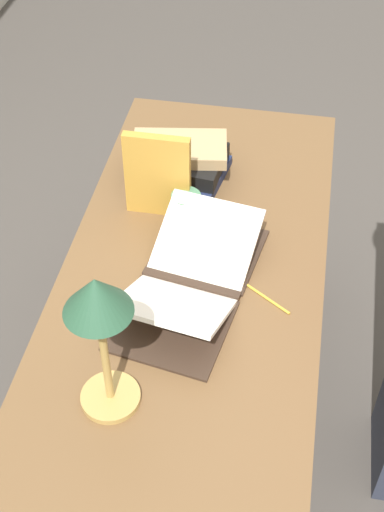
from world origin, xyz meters
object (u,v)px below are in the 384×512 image
at_px(reading_lamp, 99,313).
at_px(pencil, 264,296).
at_px(open_book, 191,278).
at_px(book_stack_tall, 180,161).
at_px(book_standing_upright, 158,176).
at_px(coffee_mug, 187,209).

height_order(reading_lamp, pencil, reading_lamp).
height_order(open_book, book_stack_tall, same).
xyz_separation_m(open_book, book_standing_upright, (0.28, 0.15, 0.10)).
bearing_deg(coffee_mug, open_book, -167.14).
bearing_deg(pencil, book_stack_tall, 33.97).
bearing_deg(pencil, reading_lamp, 140.17).
bearing_deg(reading_lamp, book_standing_upright, 2.42).
relative_size(open_book, pencil, 4.06).
bearing_deg(book_stack_tall, book_standing_upright, 170.70).
xyz_separation_m(open_book, pencil, (-0.00, -0.19, -0.03)).
height_order(open_book, book_standing_upright, book_standing_upright).
distance_m(book_stack_tall, coffee_mug, 0.22).
distance_m(book_standing_upright, coffee_mug, 0.13).
height_order(book_standing_upright, reading_lamp, reading_lamp).
bearing_deg(reading_lamp, book_stack_tall, -0.09).
distance_m(open_book, book_standing_upright, 0.33).
bearing_deg(coffee_mug, book_stack_tall, 15.93).
relative_size(open_book, coffee_mug, 5.03).
height_order(book_standing_upright, pencil, book_standing_upright).
bearing_deg(open_book, pencil, -80.77).
relative_size(coffee_mug, pencil, 0.81).
bearing_deg(reading_lamp, open_book, -17.50).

